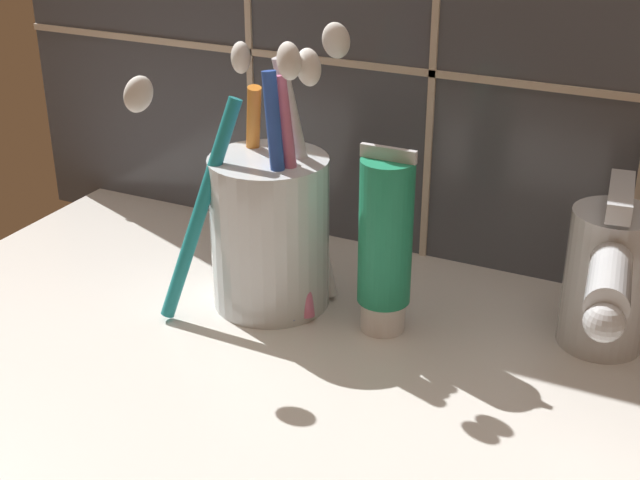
# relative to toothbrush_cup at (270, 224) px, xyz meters

# --- Properties ---
(sink_counter) EXTENTS (0.58, 0.36, 0.02)m
(sink_counter) POSITION_rel_toothbrush_cup_xyz_m (0.05, -0.06, -0.07)
(sink_counter) COLOR silver
(sink_counter) RESTS_ON ground
(toothbrush_cup) EXTENTS (0.11, 0.12, 0.19)m
(toothbrush_cup) POSITION_rel_toothbrush_cup_xyz_m (0.00, 0.00, 0.00)
(toothbrush_cup) COLOR silver
(toothbrush_cup) RESTS_ON sink_counter
(toothpaste_tube) EXTENTS (0.04, 0.03, 0.12)m
(toothpaste_tube) POSITION_rel_toothbrush_cup_xyz_m (0.08, 0.00, 0.00)
(toothpaste_tube) COLOR white
(toothpaste_tube) RESTS_ON sink_counter
(sink_faucet) EXTENTS (0.05, 0.13, 0.10)m
(sink_faucet) POSITION_rel_toothbrush_cup_xyz_m (0.21, 0.04, -0.01)
(sink_faucet) COLOR silver
(sink_faucet) RESTS_ON sink_counter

